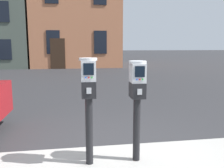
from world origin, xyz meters
name	(u,v)px	position (x,y,z in m)	size (l,w,h in m)	color
ground_plane	(110,161)	(0.00, 0.00, 0.00)	(160.00, 160.00, 0.00)	#28282B
parking_meter_near_kerb	(89,92)	(-0.30, -0.30, 1.05)	(0.22, 0.26, 1.32)	black
parking_meter_twin_adjacent	(137,93)	(0.30, -0.30, 1.02)	(0.22, 0.26, 1.28)	black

